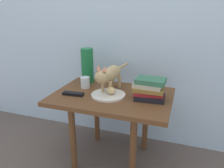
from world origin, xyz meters
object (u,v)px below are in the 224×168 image
at_px(side_table, 112,104).
at_px(cat, 110,75).
at_px(plate, 108,95).
at_px(book_stack, 149,89).
at_px(candle_jar, 85,83).
at_px(tv_remote, 73,94).
at_px(bread_roll, 111,90).
at_px(green_vase, 87,66).

distance_m(side_table, cat, 0.22).
height_order(plate, book_stack, book_stack).
bearing_deg(side_table, cat, 125.26).
relative_size(side_table, plate, 3.48).
xyz_separation_m(plate, cat, (-0.02, 0.08, 0.13)).
bearing_deg(book_stack, candle_jar, 173.12).
bearing_deg(tv_remote, cat, 28.83).
bearing_deg(side_table, bread_roll, -99.76).
relative_size(bread_roll, tv_remote, 0.53).
height_order(side_table, candle_jar, candle_jar).
bearing_deg(green_vase, cat, -30.83).
distance_m(plate, candle_jar, 0.24).
relative_size(side_table, green_vase, 2.97).
relative_size(green_vase, candle_jar, 3.31).
relative_size(book_stack, green_vase, 0.77).
bearing_deg(plate, tv_remote, -164.24).
bearing_deg(book_stack, tv_remote, -168.60).
relative_size(bread_roll, green_vase, 0.28).
bearing_deg(green_vase, side_table, -34.73).
bearing_deg(book_stack, bread_roll, -174.13).
distance_m(side_table, tv_remote, 0.29).
distance_m(green_vase, tv_remote, 0.32).
xyz_separation_m(plate, bread_roll, (0.01, 0.01, 0.03)).
relative_size(side_table, book_stack, 3.85).
relative_size(plate, book_stack, 1.11).
xyz_separation_m(side_table, green_vase, (-0.28, 0.19, 0.22)).
relative_size(green_vase, tv_remote, 1.87).
bearing_deg(green_vase, bread_roll, -37.88).
distance_m(candle_jar, tv_remote, 0.17).
distance_m(side_table, bread_roll, 0.12).
height_order(book_stack, candle_jar, book_stack).
height_order(side_table, bread_roll, bread_roll).
bearing_deg(plate, bread_roll, 34.97).
bearing_deg(cat, green_vase, 149.17).
height_order(plate, candle_jar, candle_jar).
height_order(bread_roll, green_vase, green_vase).
height_order(side_table, green_vase, green_vase).
bearing_deg(side_table, candle_jar, 164.40).
bearing_deg(tv_remote, book_stack, 7.49).
bearing_deg(bread_roll, plate, -145.03).
bearing_deg(bread_roll, tv_remote, -163.04).
distance_m(bread_roll, green_vase, 0.36).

